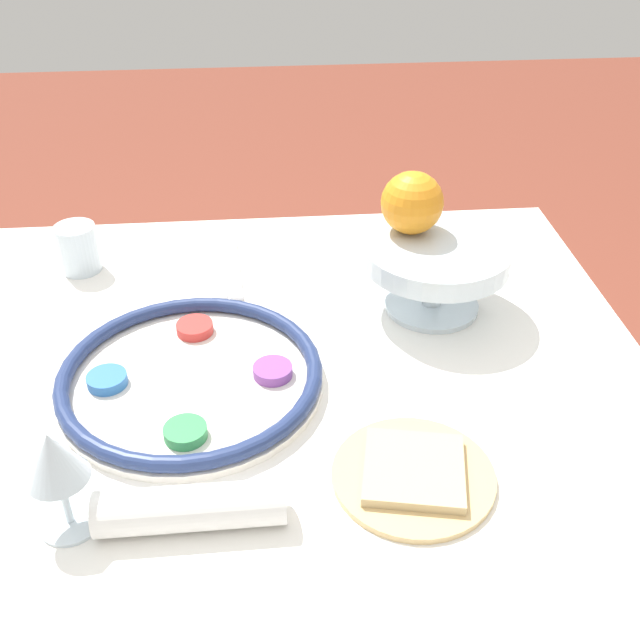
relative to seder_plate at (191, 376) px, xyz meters
name	(u,v)px	position (x,y,z in m)	size (l,w,h in m)	color
dining_table	(240,571)	(0.04, -0.01, -0.39)	(1.14, 0.94, 0.74)	white
seder_plate	(191,376)	(0.00, 0.00, 0.00)	(0.34, 0.34, 0.03)	silver
wine_glass	(54,461)	(-0.11, -0.21, 0.07)	(0.06, 0.06, 0.13)	silver
fruit_stand	(436,260)	(0.34, 0.15, 0.07)	(0.21, 0.21, 0.11)	silver
orange_fruit	(412,203)	(0.31, 0.19, 0.14)	(0.09, 0.09, 0.09)	orange
bread_plate	(413,473)	(0.25, -0.18, -0.01)	(0.18, 0.18, 0.02)	tan
napkin_roll	(191,508)	(0.01, -0.23, 0.01)	(0.20, 0.05, 0.05)	white
cup_near	(78,248)	(-0.19, 0.31, 0.02)	(0.06, 0.06, 0.08)	silver
fork_left	(214,267)	(0.02, 0.29, -0.01)	(0.05, 0.20, 0.01)	silver
fork_right	(233,266)	(0.05, 0.29, -0.01)	(0.03, 0.20, 0.01)	silver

